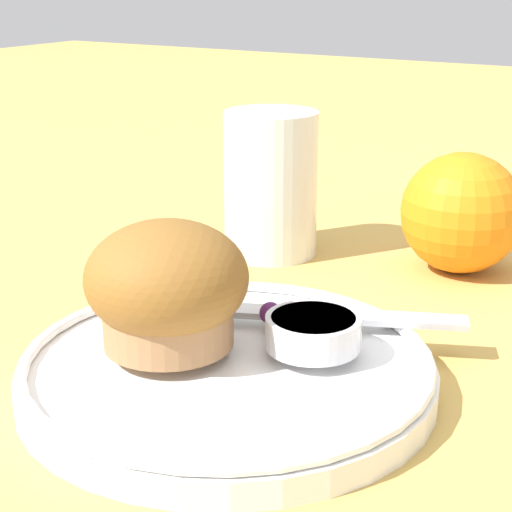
% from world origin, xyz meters
% --- Properties ---
extents(ground_plane, '(3.00, 3.00, 0.00)m').
position_xyz_m(ground_plane, '(0.00, 0.00, 0.00)').
color(ground_plane, tan).
extents(plate, '(0.21, 0.21, 0.02)m').
position_xyz_m(plate, '(0.00, -0.01, 0.01)').
color(plate, white).
rests_on(plate, ground_plane).
extents(muffin, '(0.08, 0.08, 0.06)m').
position_xyz_m(muffin, '(-0.03, -0.02, 0.05)').
color(muffin, '#9E7047').
rests_on(muffin, plate).
extents(cream_ramekin, '(0.05, 0.05, 0.02)m').
position_xyz_m(cream_ramekin, '(0.03, 0.02, 0.03)').
color(cream_ramekin, silver).
rests_on(cream_ramekin, plate).
extents(berry_pair, '(0.02, 0.01, 0.01)m').
position_xyz_m(berry_pair, '(0.00, 0.03, 0.03)').
color(berry_pair, '#4C194C').
rests_on(berry_pair, plate).
extents(butter_knife, '(0.18, 0.09, 0.00)m').
position_xyz_m(butter_knife, '(0.01, 0.05, 0.02)').
color(butter_knife, '#B7B7BC').
rests_on(butter_knife, plate).
extents(orange_fruit, '(0.08, 0.08, 0.08)m').
position_xyz_m(orange_fruit, '(0.04, 0.22, 0.04)').
color(orange_fruit, orange).
rests_on(orange_fruit, ground_plane).
extents(juice_glass, '(0.07, 0.07, 0.11)m').
position_xyz_m(juice_glass, '(-0.09, 0.19, 0.05)').
color(juice_glass, silver).
rests_on(juice_glass, ground_plane).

